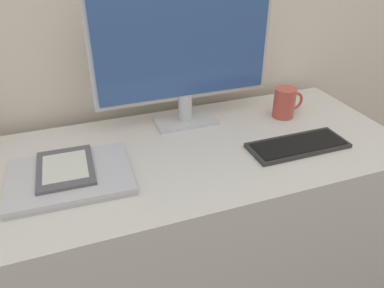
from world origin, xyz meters
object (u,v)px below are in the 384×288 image
(coffee_mug, at_px, (285,103))
(monitor, at_px, (184,50))
(ereader, at_px, (65,168))
(laptop, at_px, (70,177))
(keyboard, at_px, (298,145))

(coffee_mug, bearing_deg, monitor, 167.50)
(ereader, xyz_separation_m, coffee_mug, (0.73, 0.11, 0.03))
(ereader, bearing_deg, laptop, -69.15)
(keyboard, xyz_separation_m, ereader, (-0.66, 0.09, 0.02))
(ereader, bearing_deg, coffee_mug, 8.65)
(monitor, relative_size, keyboard, 1.92)
(keyboard, height_order, ereader, ereader)
(monitor, bearing_deg, coffee_mug, -12.50)
(ereader, height_order, coffee_mug, coffee_mug)
(ereader, bearing_deg, keyboard, -7.41)
(monitor, xyz_separation_m, keyboard, (0.26, -0.27, -0.24))
(laptop, distance_m, coffee_mug, 0.74)
(keyboard, bearing_deg, monitor, 133.93)
(coffee_mug, bearing_deg, ereader, -171.35)
(keyboard, bearing_deg, coffee_mug, 69.43)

